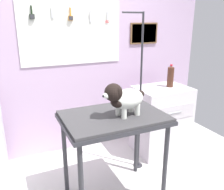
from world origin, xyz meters
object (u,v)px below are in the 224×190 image
object	(u,v)px
cabinet_right	(161,120)
dog	(124,98)
soda_bottle	(170,76)
grooming_table	(114,124)
grooming_arm	(140,101)

from	to	relation	value
cabinet_right	dog	bearing A→B (deg)	-144.35
dog	soda_bottle	distance (m)	1.20
grooming_table	cabinet_right	distance (m)	1.18
soda_bottle	cabinet_right	bearing A→B (deg)	-177.42
dog	cabinet_right	world-z (taller)	dog
cabinet_right	soda_bottle	bearing A→B (deg)	2.58
grooming_table	dog	xyz separation A→B (m)	(0.07, -0.07, 0.27)
cabinet_right	soda_bottle	world-z (taller)	soda_bottle
dog	grooming_arm	bearing A→B (deg)	44.90
cabinet_right	grooming_arm	bearing A→B (deg)	-154.71
grooming_arm	cabinet_right	world-z (taller)	grooming_arm
dog	soda_bottle	size ratio (longest dim) A/B	1.50
grooming_table	cabinet_right	size ratio (longest dim) A/B	1.07
grooming_table	dog	bearing A→B (deg)	-45.66
dog	soda_bottle	xyz separation A→B (m)	(1.01, 0.65, -0.04)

